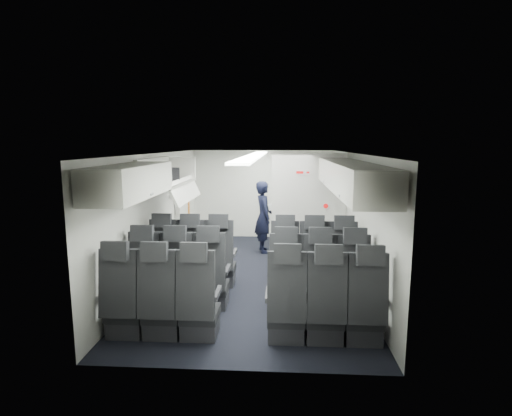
# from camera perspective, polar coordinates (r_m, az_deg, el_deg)

# --- Properties ---
(cabin_shell) EXTENTS (3.41, 6.01, 2.16)m
(cabin_shell) POSITION_cam_1_polar(r_m,az_deg,el_deg) (6.89, -0.20, -0.75)
(cabin_shell) COLOR black
(cabin_shell) RESTS_ON ground
(seat_row_front) EXTENTS (3.33, 0.56, 1.24)m
(seat_row_front) POSITION_cam_1_polar(r_m,az_deg,el_deg) (6.54, -0.49, -7.79)
(seat_row_front) COLOR black
(seat_row_front) RESTS_ON cabin_shell
(seat_row_mid) EXTENTS (3.33, 0.56, 1.24)m
(seat_row_mid) POSITION_cam_1_polar(r_m,az_deg,el_deg) (5.69, -1.13, -10.44)
(seat_row_mid) COLOR black
(seat_row_mid) RESTS_ON cabin_shell
(seat_row_rear) EXTENTS (3.33, 0.56, 1.24)m
(seat_row_rear) POSITION_cam_1_polar(r_m,az_deg,el_deg) (4.85, -1.99, -14.01)
(seat_row_rear) COLOR black
(seat_row_rear) RESTS_ON cabin_shell
(overhead_bin_left_rear) EXTENTS (0.53, 1.80, 0.40)m
(overhead_bin_left_rear) POSITION_cam_1_polar(r_m,az_deg,el_deg) (5.13, -17.52, 3.68)
(overhead_bin_left_rear) COLOR silver
(overhead_bin_left_rear) RESTS_ON cabin_shell
(overhead_bin_left_front_open) EXTENTS (0.64, 1.70, 0.72)m
(overhead_bin_left_front_open) POSITION_cam_1_polar(r_m,az_deg,el_deg) (6.81, -12.57, 4.12)
(overhead_bin_left_front_open) COLOR #9E9E93
(overhead_bin_left_front_open) RESTS_ON cabin_shell
(overhead_bin_right_rear) EXTENTS (0.53, 1.80, 0.40)m
(overhead_bin_right_rear) POSITION_cam_1_polar(r_m,az_deg,el_deg) (4.89, 14.88, 3.55)
(overhead_bin_right_rear) COLOR silver
(overhead_bin_right_rear) RESTS_ON cabin_shell
(overhead_bin_right_front) EXTENTS (0.53, 1.70, 0.40)m
(overhead_bin_right_front) POSITION_cam_1_polar(r_m,az_deg,el_deg) (6.61, 11.91, 5.06)
(overhead_bin_right_front) COLOR silver
(overhead_bin_right_front) RESTS_ON cabin_shell
(bulkhead_partition) EXTENTS (1.40, 0.15, 2.13)m
(bulkhead_partition) POSITION_cam_1_polar(r_m,az_deg,el_deg) (7.69, 7.49, -0.14)
(bulkhead_partition) COLOR silver
(bulkhead_partition) RESTS_ON cabin_shell
(galley_unit) EXTENTS (0.85, 0.52, 1.90)m
(galley_unit) POSITION_cam_1_polar(r_m,az_deg,el_deg) (9.60, 6.50, 0.99)
(galley_unit) COLOR #939399
(galley_unit) RESTS_ON cabin_shell
(boarding_door) EXTENTS (0.12, 1.27, 1.86)m
(boarding_door) POSITION_cam_1_polar(r_m,az_deg,el_deg) (8.68, -10.40, 0.05)
(boarding_door) COLOR silver
(boarding_door) RESTS_ON cabin_shell
(flight_attendant) EXTENTS (0.49, 0.63, 1.53)m
(flight_attendant) POSITION_cam_1_polar(r_m,az_deg,el_deg) (8.53, 1.08, -1.26)
(flight_attendant) COLOR black
(flight_attendant) RESTS_ON ground
(carry_on_bag) EXTENTS (0.44, 0.35, 0.23)m
(carry_on_bag) POSITION_cam_1_polar(r_m,az_deg,el_deg) (6.63, -12.88, 4.62)
(carry_on_bag) COLOR black
(carry_on_bag) RESTS_ON overhead_bin_left_front_open
(papers) EXTENTS (0.19, 0.12, 0.14)m
(papers) POSITION_cam_1_polar(r_m,az_deg,el_deg) (8.43, 2.36, 0.27)
(papers) COLOR white
(papers) RESTS_ON flight_attendant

